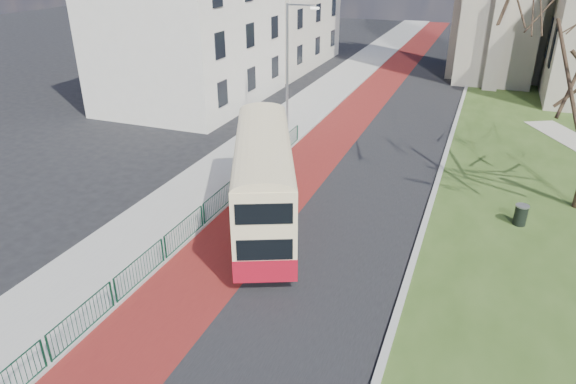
% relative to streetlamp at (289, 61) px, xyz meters
% --- Properties ---
extents(ground, '(160.00, 160.00, 0.00)m').
position_rel_streetlamp_xyz_m(ground, '(4.35, -18.00, -4.59)').
color(ground, black).
rests_on(ground, ground).
extents(road_carriageway, '(9.00, 120.00, 0.01)m').
position_rel_streetlamp_xyz_m(road_carriageway, '(5.85, 2.00, -4.59)').
color(road_carriageway, black).
rests_on(road_carriageway, ground).
extents(bus_lane, '(3.40, 120.00, 0.01)m').
position_rel_streetlamp_xyz_m(bus_lane, '(3.15, 2.00, -4.59)').
color(bus_lane, '#591414').
rests_on(bus_lane, ground).
extents(pavement_west, '(4.00, 120.00, 0.12)m').
position_rel_streetlamp_xyz_m(pavement_west, '(-0.65, 2.00, -4.53)').
color(pavement_west, gray).
rests_on(pavement_west, ground).
extents(kerb_west, '(0.25, 120.00, 0.13)m').
position_rel_streetlamp_xyz_m(kerb_west, '(1.35, 2.00, -4.53)').
color(kerb_west, '#999993').
rests_on(kerb_west, ground).
extents(kerb_east, '(0.25, 80.00, 0.13)m').
position_rel_streetlamp_xyz_m(kerb_east, '(10.45, 4.00, -4.53)').
color(kerb_east, '#999993').
rests_on(kerb_east, ground).
extents(pedestrian_railing, '(0.07, 24.00, 1.12)m').
position_rel_streetlamp_xyz_m(pedestrian_railing, '(1.40, -14.00, -4.04)').
color(pedestrian_railing, '#0D3A25').
rests_on(pedestrian_railing, ground).
extents(street_block_near, '(10.30, 14.30, 13.00)m').
position_rel_streetlamp_xyz_m(street_block_near, '(-9.65, 4.00, 1.92)').
color(street_block_near, silver).
rests_on(street_block_near, ground).
extents(street_block_far, '(10.30, 16.30, 11.50)m').
position_rel_streetlamp_xyz_m(street_block_far, '(-9.65, 20.00, 1.17)').
color(street_block_far, beige).
rests_on(street_block_far, ground).
extents(streetlamp, '(2.13, 0.18, 8.00)m').
position_rel_streetlamp_xyz_m(streetlamp, '(0.00, 0.00, 0.00)').
color(streetlamp, gray).
rests_on(streetlamp, pavement_west).
extents(bus, '(6.07, 9.89, 4.10)m').
position_rel_streetlamp_xyz_m(bus, '(3.86, -13.03, -2.25)').
color(bus, maroon).
rests_on(bus, ground).
extents(litter_bin, '(0.69, 0.69, 0.94)m').
position_rel_streetlamp_xyz_m(litter_bin, '(14.34, -8.87, -4.08)').
color(litter_bin, black).
rests_on(litter_bin, grass_green).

